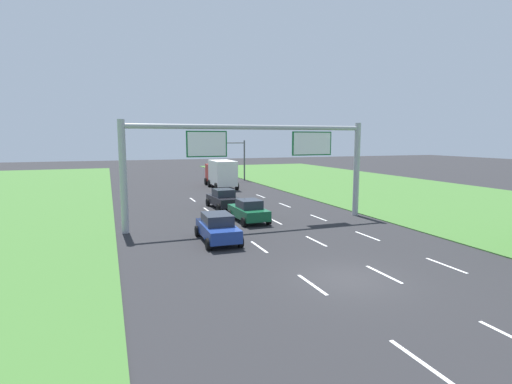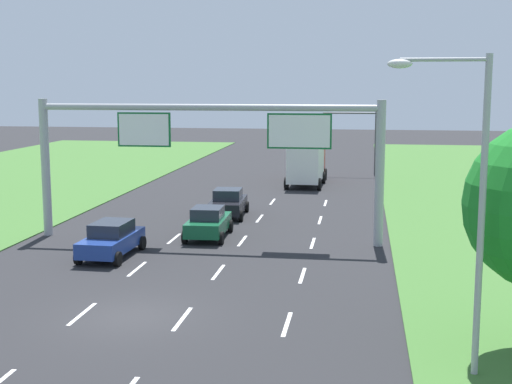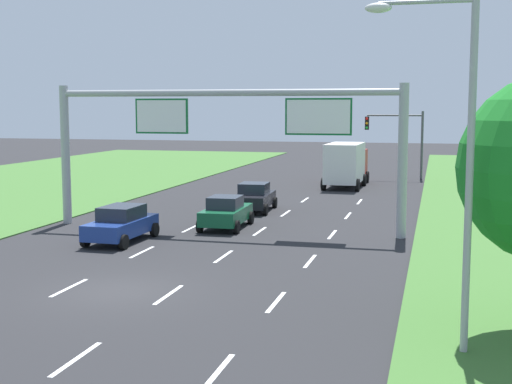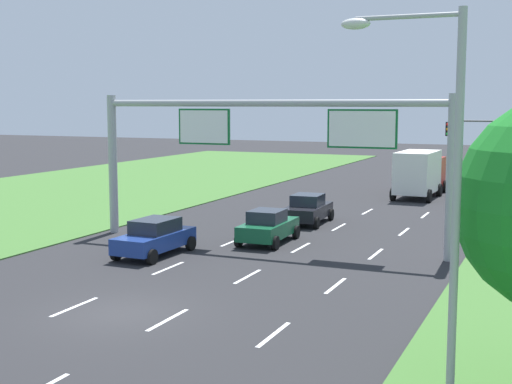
% 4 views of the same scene
% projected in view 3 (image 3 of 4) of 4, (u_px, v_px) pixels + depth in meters
% --- Properties ---
extents(ground_plane, '(200.00, 200.00, 0.00)m').
position_uv_depth(ground_plane, '(118.00, 291.00, 23.05)').
color(ground_plane, '#262628').
extents(lane_dashes_inner_left, '(0.14, 44.40, 0.01)m').
position_uv_depth(lane_dashes_inner_left, '(110.00, 268.00, 26.37)').
color(lane_dashes_inner_left, white).
rests_on(lane_dashes_inner_left, ground_plane).
extents(lane_dashes_inner_right, '(0.14, 44.40, 0.01)m').
position_uv_depth(lane_dashes_inner_right, '(199.00, 273.00, 25.51)').
color(lane_dashes_inner_right, white).
rests_on(lane_dashes_inner_right, ground_plane).
extents(lane_dashes_slip, '(0.14, 44.40, 0.01)m').
position_uv_depth(lane_dashes_slip, '(295.00, 279.00, 24.65)').
color(lane_dashes_slip, white).
rests_on(lane_dashes_slip, ground_plane).
extents(car_near_red, '(2.31, 4.22, 1.61)m').
position_uv_depth(car_near_red, '(254.00, 197.00, 40.77)').
color(car_near_red, black).
rests_on(car_near_red, ground_plane).
extents(car_lead_silver, '(2.13, 4.10, 1.60)m').
position_uv_depth(car_lead_silver, '(226.00, 212.00, 34.98)').
color(car_lead_silver, '#145633').
rests_on(car_lead_silver, ground_plane).
extents(car_mid_lane, '(2.11, 4.30, 1.60)m').
position_uv_depth(car_mid_lane, '(121.00, 224.00, 31.46)').
color(car_mid_lane, navy).
rests_on(car_mid_lane, ground_plane).
extents(box_truck, '(2.83, 7.26, 3.29)m').
position_uv_depth(box_truck, '(346.00, 163.00, 53.13)').
color(box_truck, '#B21E19').
rests_on(box_truck, ground_plane).
extents(sign_gantry, '(17.24, 0.44, 7.00)m').
position_uv_depth(sign_gantry, '(228.00, 129.00, 33.88)').
color(sign_gantry, '#9EA0A5').
rests_on(sign_gantry, ground_plane).
extents(traffic_light_mast, '(4.76, 0.49, 5.60)m').
position_uv_depth(traffic_light_mast, '(398.00, 132.00, 58.63)').
color(traffic_light_mast, '#47494F').
rests_on(traffic_light_mast, ground_plane).
extents(street_lamp, '(2.61, 0.32, 8.50)m').
position_uv_depth(street_lamp, '(454.00, 143.00, 16.70)').
color(street_lamp, '#9EA0A5').
rests_on(street_lamp, ground_plane).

